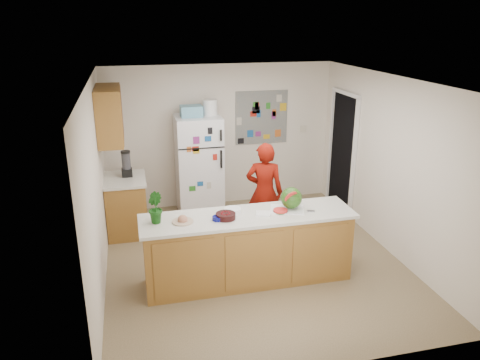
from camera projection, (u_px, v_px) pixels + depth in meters
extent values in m
cube|color=brown|center=(253.00, 260.00, 6.60)|extent=(4.00, 4.50, 0.02)
cube|color=beige|center=(220.00, 136.00, 8.26)|extent=(4.00, 0.02, 2.50)
cube|color=beige|center=(96.00, 188.00, 5.74)|extent=(0.02, 4.50, 2.50)
cube|color=beige|center=(390.00, 165.00, 6.63)|extent=(0.02, 4.50, 2.50)
cube|color=white|center=(254.00, 79.00, 5.77)|extent=(4.00, 4.50, 0.02)
cube|color=black|center=(343.00, 154.00, 8.03)|extent=(0.03, 0.85, 2.04)
cube|color=brown|center=(248.00, 249.00, 5.95)|extent=(2.60, 0.62, 0.88)
cube|color=silver|center=(248.00, 216.00, 5.80)|extent=(2.68, 0.70, 0.04)
cube|color=brown|center=(127.00, 207.00, 7.32)|extent=(0.60, 0.80, 0.86)
cube|color=silver|center=(124.00, 180.00, 7.18)|extent=(0.64, 0.84, 0.04)
cube|color=brown|center=(109.00, 115.00, 6.76)|extent=(0.35, 1.00, 0.80)
cube|color=silver|center=(199.00, 166.00, 7.95)|extent=(0.75, 0.70, 1.70)
cube|color=#5999B2|center=(191.00, 111.00, 7.61)|extent=(0.35, 0.28, 0.18)
cube|color=slate|center=(262.00, 118.00, 8.31)|extent=(0.95, 0.01, 0.95)
imported|color=maroon|center=(264.00, 192.00, 6.99)|extent=(0.65, 0.53, 1.52)
cylinder|color=black|center=(126.00, 164.00, 7.21)|extent=(0.13, 0.13, 0.38)
cube|color=white|center=(287.00, 209.00, 5.94)|extent=(0.50, 0.43, 0.01)
sphere|color=#246018|center=(291.00, 198.00, 5.93)|extent=(0.27, 0.27, 0.27)
cylinder|color=red|center=(280.00, 210.00, 5.87)|extent=(0.18, 0.18, 0.02)
cylinder|color=black|center=(226.00, 216.00, 5.67)|extent=(0.31, 0.31, 0.07)
cylinder|color=silver|center=(233.00, 211.00, 5.84)|extent=(0.24, 0.24, 0.06)
cylinder|color=#080A5A|center=(218.00, 218.00, 5.64)|extent=(0.15, 0.15, 0.05)
cylinder|color=beige|center=(183.00, 221.00, 5.59)|extent=(0.30, 0.30, 0.02)
cube|color=silver|center=(263.00, 214.00, 5.81)|extent=(0.22, 0.21, 0.02)
cube|color=slate|center=(311.00, 211.00, 5.89)|extent=(0.10, 0.07, 0.01)
imported|color=#0D4012|center=(155.00, 208.00, 5.53)|extent=(0.22, 0.25, 0.37)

